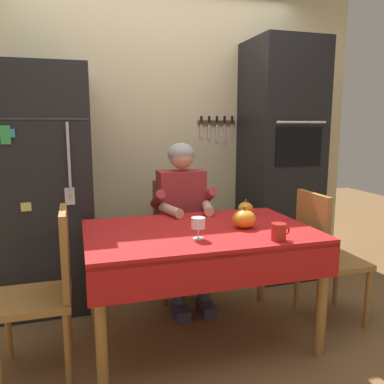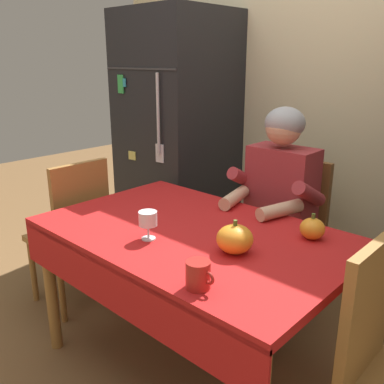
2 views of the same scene
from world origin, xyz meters
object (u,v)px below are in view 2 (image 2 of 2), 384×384
object	(u,v)px
dining_table	(190,248)
wine_glass	(148,220)
refrigerator	(178,142)
pumpkin_large	(235,239)
chair_left_side	(74,229)
seated_person	(274,203)
coffee_mug	(198,275)
chair_behind_person	(289,231)
pumpkin_medium	(312,229)

from	to	relation	value
dining_table	wine_glass	size ratio (longest dim) A/B	11.14
refrigerator	pumpkin_large	bearing A→B (deg)	-36.80
dining_table	pumpkin_large	world-z (taller)	pumpkin_large
refrigerator	chair_left_side	xyz separation A→B (m)	(0.05, -0.93, -0.39)
pumpkin_large	seated_person	bearing A→B (deg)	109.00
dining_table	coffee_mug	bearing A→B (deg)	-43.42
chair_behind_person	seated_person	distance (m)	0.29
refrigerator	chair_left_side	distance (m)	1.01
refrigerator	dining_table	distance (m)	1.32
chair_behind_person	pumpkin_large	world-z (taller)	chair_behind_person
chair_left_side	pumpkin_medium	size ratio (longest dim) A/B	8.14
wine_glass	pumpkin_medium	size ratio (longest dim) A/B	1.10
coffee_mug	chair_left_side	bearing A→B (deg)	167.08
refrigerator	chair_left_side	bearing A→B (deg)	-86.98
chair_left_side	wine_glass	size ratio (longest dim) A/B	7.40
refrigerator	dining_table	xyz separation A→B (m)	(0.95, -0.88, -0.24)
refrigerator	pumpkin_large	size ratio (longest dim) A/B	12.22
chair_left_side	seated_person	bearing A→B (deg)	34.24
dining_table	chair_behind_person	world-z (taller)	chair_behind_person
coffee_mug	pumpkin_medium	size ratio (longest dim) A/B	0.99
chair_behind_person	coffee_mug	bearing A→B (deg)	-75.20
pumpkin_large	refrigerator	bearing A→B (deg)	143.20
dining_table	coffee_mug	size ratio (longest dim) A/B	12.43
seated_person	pumpkin_medium	xyz separation A→B (m)	(0.38, -0.30, 0.05)
dining_table	coffee_mug	world-z (taller)	coffee_mug
refrigerator	dining_table	size ratio (longest dim) A/B	1.29
pumpkin_medium	chair_behind_person	bearing A→B (deg)	127.68
coffee_mug	pumpkin_large	bearing A→B (deg)	104.57
dining_table	chair_left_side	distance (m)	0.91
coffee_mug	wine_glass	world-z (taller)	wine_glass
chair_left_side	pumpkin_medium	xyz separation A→B (m)	(1.34, 0.35, 0.28)
seated_person	pumpkin_medium	world-z (taller)	seated_person
wine_glass	pumpkin_large	size ratio (longest dim) A/B	0.85
seated_person	chair_behind_person	bearing A→B (deg)	90.00
coffee_mug	pumpkin_medium	world-z (taller)	pumpkin_medium
chair_behind_person	pumpkin_large	bearing A→B (deg)	-75.11
coffee_mug	wine_glass	xyz separation A→B (m)	(-0.43, 0.15, 0.04)
chair_behind_person	seated_person	xyz separation A→B (m)	(-0.00, -0.19, 0.23)
chair_behind_person	wine_glass	world-z (taller)	chair_behind_person
pumpkin_large	chair_behind_person	bearing A→B (deg)	104.89
dining_table	chair_left_side	bearing A→B (deg)	-176.91
chair_behind_person	pumpkin_large	distance (m)	0.90
seated_person	chair_left_side	world-z (taller)	seated_person
refrigerator	wine_glass	bearing A→B (deg)	-50.52
dining_table	seated_person	world-z (taller)	seated_person
refrigerator	chair_behind_person	world-z (taller)	refrigerator
chair_behind_person	coffee_mug	xyz separation A→B (m)	(0.30, -1.13, 0.28)
wine_glass	pumpkin_large	xyz separation A→B (m)	(0.35, 0.15, -0.03)
refrigerator	pumpkin_large	distance (m)	1.54
refrigerator	chair_left_side	size ratio (longest dim) A/B	1.94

